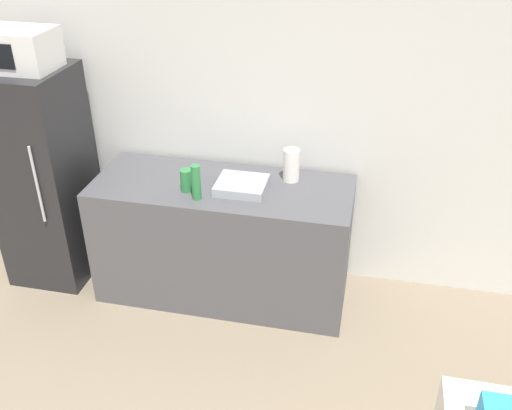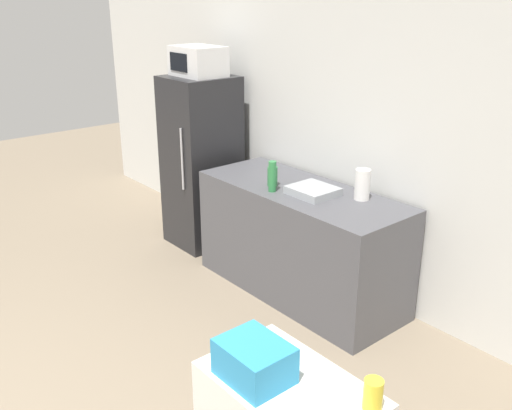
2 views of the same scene
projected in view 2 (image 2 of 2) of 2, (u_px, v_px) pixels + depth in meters
The scene contains 10 objects.
wall_back at pixel (361, 134), 4.38m from camera, with size 8.00×0.06×2.60m, color silver.
refrigerator at pixel (202, 162), 5.41m from camera, with size 0.57×0.62×1.62m.
microwave at pixel (198, 61), 5.08m from camera, with size 0.48×0.35×0.26m.
counter at pixel (300, 241), 4.59m from camera, with size 1.79×0.70×0.89m, color #4C4C51.
sink_basin at pixel (313, 191), 4.29m from camera, with size 0.33×0.30×0.06m, color #9EA3A8.
bottle_tall at pixel (272, 176), 4.34m from camera, with size 0.06×0.06×0.24m, color #2D7F42.
bottle_short at pixel (272, 176), 4.47m from camera, with size 0.08×0.08×0.15m, color #2D7F42.
basket at pixel (254, 361), 2.16m from camera, with size 0.27×0.22×0.15m, color #2D8EC6.
jar at pixel (373, 395), 2.00m from camera, with size 0.07×0.07×0.12m, color yellow.
paper_towel_roll at pixel (362, 185), 4.17m from camera, with size 0.11×0.11×0.23m, color white.
Camera 2 is at (2.77, -0.01, 2.34)m, focal length 40.00 mm.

